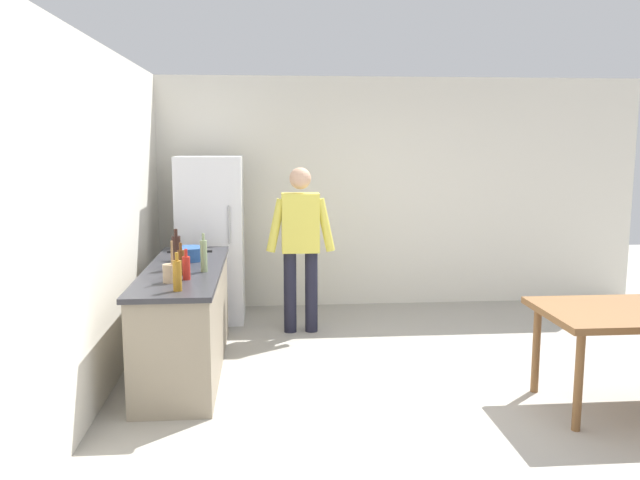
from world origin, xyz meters
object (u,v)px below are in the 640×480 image
at_px(bottle_beer_brown, 181,262).
at_px(bottle_oil_amber, 177,275).
at_px(cooking_pot, 190,254).
at_px(bottle_vinegar_tall, 204,256).
at_px(refrigerator, 211,239).
at_px(person, 301,239).
at_px(dining_table, 637,319).
at_px(utensil_jar, 170,272).
at_px(bottle_sauce_red, 186,267).
at_px(bottle_wine_dark, 176,252).

relative_size(bottle_beer_brown, bottle_oil_amber, 0.93).
relative_size(cooking_pot, bottle_vinegar_tall, 1.25).
bearing_deg(bottle_vinegar_tall, cooking_pot, 107.96).
distance_m(refrigerator, person, 1.10).
xyz_separation_m(refrigerator, dining_table, (3.30, -2.70, -0.23)).
bearing_deg(utensil_jar, bottle_vinegar_tall, 60.58).
bearing_deg(bottle_sauce_red, bottle_oil_amber, -92.83).
distance_m(bottle_beer_brown, bottle_wine_dark, 0.26).
bearing_deg(cooking_pot, bottle_oil_amber, -87.75).
xyz_separation_m(utensil_jar, bottle_sauce_red, (0.11, 0.09, 0.02)).
height_order(refrigerator, bottle_wine_dark, refrigerator).
height_order(bottle_beer_brown, bottle_wine_dark, bottle_wine_dark).
bearing_deg(bottle_oil_amber, dining_table, -3.80).
bearing_deg(utensil_jar, refrigerator, 86.63).
xyz_separation_m(dining_table, utensil_jar, (-3.43, 0.51, 0.31)).
bearing_deg(utensil_jar, bottle_beer_brown, 80.71).
bearing_deg(person, dining_table, -42.41).
bearing_deg(utensil_jar, bottle_wine_dark, 92.30).
height_order(bottle_sauce_red, bottle_wine_dark, bottle_wine_dark).
xyz_separation_m(bottle_sauce_red, bottle_vinegar_tall, (0.11, 0.29, 0.04)).
distance_m(cooking_pot, bottle_beer_brown, 0.64).
xyz_separation_m(person, bottle_beer_brown, (-1.03, -1.35, 0.03)).
height_order(refrigerator, bottle_sauce_red, refrigerator).
xyz_separation_m(person, utensil_jar, (-1.08, -1.63, 0.00)).
height_order(cooking_pot, utensil_jar, utensil_jar).
bearing_deg(bottle_oil_amber, bottle_vinegar_tall, 79.40).
height_order(bottle_vinegar_tall, bottle_wine_dark, bottle_wine_dark).
height_order(utensil_jar, bottle_sauce_red, utensil_jar).
relative_size(bottle_vinegar_tall, bottle_beer_brown, 1.23).
relative_size(refrigerator, bottle_oil_amber, 6.43).
xyz_separation_m(bottle_sauce_red, bottle_wine_dark, (-0.13, 0.43, 0.05)).
height_order(bottle_wine_dark, bottle_oil_amber, bottle_wine_dark).
bearing_deg(bottle_beer_brown, utensil_jar, -99.29).
height_order(bottle_sauce_red, bottle_beer_brown, bottle_beer_brown).
xyz_separation_m(person, bottle_wine_dark, (-1.10, -1.11, 0.07)).
bearing_deg(person, bottle_oil_amber, -117.17).
bearing_deg(dining_table, utensil_jar, 171.49).
height_order(bottle_sauce_red, bottle_vinegar_tall, bottle_vinegar_tall).
xyz_separation_m(bottle_vinegar_tall, bottle_beer_brown, (-0.17, -0.10, -0.03)).
distance_m(person, utensil_jar, 1.96).
xyz_separation_m(refrigerator, bottle_oil_amber, (-0.04, -2.48, 0.12)).
bearing_deg(dining_table, bottle_beer_brown, 166.76).
xyz_separation_m(cooking_pot, bottle_oil_amber, (0.05, -1.22, 0.06)).
bearing_deg(cooking_pot, bottle_vinegar_tall, -72.04).
relative_size(bottle_vinegar_tall, bottle_oil_amber, 1.14).
bearing_deg(bottle_wine_dark, utensil_jar, -87.70).
bearing_deg(utensil_jar, person, 56.55).
height_order(dining_table, bottle_sauce_red, bottle_sauce_red).
bearing_deg(bottle_beer_brown, bottle_oil_amber, -85.53).
height_order(person, dining_table, person).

